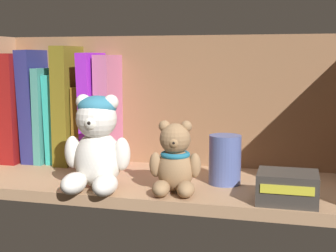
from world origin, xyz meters
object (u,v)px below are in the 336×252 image
object	(u,v)px
book_2	(49,115)
book_4	(72,105)
book_0	(23,107)
book_7	(111,110)
pillar_candle	(225,160)
teddy_bear_smaller	(175,162)
teddy_bear_larger	(96,145)
book_1	(38,106)
book_5	(86,125)
small_product_box	(287,187)
book_3	(59,118)
book_6	(97,109)

from	to	relation	value
book_2	book_4	distance (cm)	5.94
book_0	book_7	xyz separation A→B (cm)	(20.66, -0.00, -0.16)
pillar_candle	book_4	bearing A→B (deg)	162.98
book_7	teddy_bear_smaller	world-z (taller)	book_7
book_7	pillar_candle	size ratio (longest dim) A/B	2.61
teddy_bear_larger	book_2	bearing A→B (deg)	135.34
teddy_bear_larger	book_1	bearing A→B (deg)	139.13
book_4	book_7	bearing A→B (deg)	-0.00
book_7	teddy_bear_larger	bearing A→B (deg)	-75.90
book_0	teddy_bear_smaller	xyz separation A→B (cm)	(38.97, -17.72, -6.48)
book_0	book_1	size ratio (longest dim) A/B	0.97
book_5	teddy_bear_smaller	bearing A→B (deg)	-36.39
book_4	small_product_box	world-z (taller)	book_4
book_5	teddy_bear_larger	size ratio (longest dim) A/B	1.01
book_0	book_3	size ratio (longest dim) A/B	1.24
teddy_bear_smaller	book_5	bearing A→B (deg)	143.61
book_2	teddy_bear_smaller	world-z (taller)	book_2
teddy_bear_smaller	book_0	bearing A→B (deg)	155.55
book_1	book_6	xyz separation A→B (cm)	(14.08, 0.00, -0.31)
book_2	book_5	size ratio (longest dim) A/B	1.23
book_6	teddy_bear_smaller	size ratio (longest dim) A/B	1.94
book_1	book_4	size ratio (longest dim) A/B	0.97
book_7	teddy_bear_smaller	distance (cm)	26.25
book_1	teddy_bear_smaller	bearing A→B (deg)	-26.57
book_2	book_3	xyz separation A→B (cm)	(2.33, 0.00, -0.69)
book_2	teddy_bear_smaller	size ratio (longest dim) A/B	1.67
book_4	pillar_candle	xyz separation A→B (cm)	(34.55, -10.57, -7.99)
book_3	book_4	world-z (taller)	book_4
book_1	book_3	size ratio (longest dim) A/B	1.27
teddy_bear_larger	teddy_bear_smaller	distance (cm)	13.83
book_1	pillar_candle	xyz separation A→B (cm)	(42.76, -10.57, -7.60)
book_0	book_6	xyz separation A→B (cm)	(17.61, -0.00, 0.05)
book_1	teddy_bear_smaller	xyz separation A→B (cm)	(35.43, -17.72, -6.85)
book_1	book_7	xyz separation A→B (cm)	(17.13, -0.00, -0.52)
book_2	teddy_bear_larger	world-z (taller)	book_2
book_0	book_2	size ratio (longest dim) A/B	1.15
book_0	small_product_box	bearing A→B (deg)	-18.33
book_3	small_product_box	world-z (taller)	book_3
book_1	book_3	distance (cm)	5.68
book_1	book_2	xyz separation A→B (cm)	(2.72, 0.00, -1.89)
book_6	small_product_box	world-z (taller)	book_6
book_2	book_7	size ratio (longest dim) A/B	0.88
book_0	book_6	bearing A→B (deg)	-0.00
book_6	small_product_box	xyz separation A→B (cm)	(39.75, -19.00, -9.27)
book_1	book_4	distance (cm)	8.22
book_4	book_6	xyz separation A→B (cm)	(5.86, -0.00, -0.70)
book_5	book_6	xyz separation A→B (cm)	(2.69, 0.00, 3.48)
book_4	teddy_bear_smaller	xyz separation A→B (cm)	(27.22, -17.72, -7.24)
book_3	teddy_bear_larger	world-z (taller)	book_3
teddy_bear_smaller	small_product_box	distance (cm)	18.64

